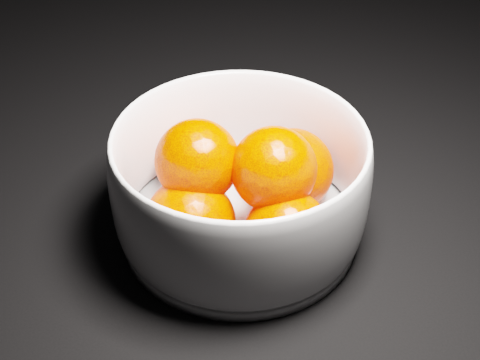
{
  "coord_description": "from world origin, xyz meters",
  "views": [
    {
      "loc": [
        -0.04,
        -0.24,
        0.46
      ],
      "look_at": [
        -0.07,
        0.25,
        0.07
      ],
      "focal_mm": 50.0,
      "sensor_mm": 36.0,
      "label": 1
    }
  ],
  "objects": [
    {
      "name": "orange_pile",
      "position": [
        -0.07,
        0.24,
        0.07
      ],
      "size": [
        0.17,
        0.18,
        0.13
      ],
      "color": "#F43100",
      "rests_on": "bowl"
    },
    {
      "name": "bowl",
      "position": [
        -0.07,
        0.25,
        0.06
      ],
      "size": [
        0.24,
        0.24,
        0.12
      ],
      "rotation": [
        0.0,
        0.0,
        0.25
      ],
      "color": "white",
      "rests_on": "ground"
    }
  ]
}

